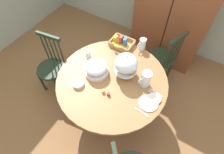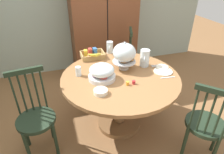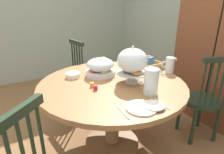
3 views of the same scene
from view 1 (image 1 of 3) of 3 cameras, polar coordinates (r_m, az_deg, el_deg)
The scene contains 19 objects.
ground_plane at distance 2.86m, azimuth -0.99°, elevation -9.30°, with size 10.00×10.00×0.00m, color brown.
wooden_armoire at distance 3.05m, azimuth 19.21°, elevation 20.11°, with size 1.18×0.60×1.96m.
dining_table at distance 2.38m, azimuth -0.00°, elevation -3.31°, with size 1.35×1.35×0.74m.
windsor_chair_near_window at distance 2.84m, azimuth -18.15°, elevation 2.75°, with size 0.40×0.40×0.97m.
windsor_chair_facing_door at distance 2.93m, azimuth 15.35°, elevation 5.63°, with size 0.43×0.43×0.97m.
pastry_stand_with_dome at distance 2.12m, azimuth 4.44°, elevation 4.05°, with size 0.28×0.28×0.34m.
fruit_platter_covered at distance 2.23m, azimuth -4.92°, elevation 2.76°, with size 0.30×0.30×0.18m.
orange_juice_pitcher at distance 2.14m, azimuth 10.39°, elevation -0.74°, with size 0.12×0.18×0.21m.
milk_pitcher at distance 2.54m, azimuth 9.37°, elevation 9.96°, with size 0.09×0.17×0.17m.
cereal_basket at distance 2.58m, azimuth 2.82°, elevation 10.56°, with size 0.32×0.30×0.12m.
china_plate_large at distance 2.09m, azimuth 11.24°, elevation -7.88°, with size 0.22×0.22×0.01m, color white.
china_plate_small at distance 2.12m, azimuth 13.07°, elevation -6.43°, with size 0.15×0.15×0.01m, color white.
cereal_bowl at distance 2.20m, azimuth -10.47°, elevation -1.99°, with size 0.14×0.14×0.04m, color white.
drinking_glass at distance 2.43m, azimuth -7.38°, elevation 7.00°, with size 0.06×0.06×0.11m, color silver.
jam_jar_strawberry at distance 2.09m, azimuth -1.14°, elevation -5.30°, with size 0.04×0.04×0.04m, color #B7282D.
jam_jar_apricot at distance 2.11m, azimuth -2.76°, elevation -4.44°, with size 0.04×0.04×0.04m, color orange.
table_knife at distance 2.16m, azimuth 13.17°, elevation -5.30°, with size 0.17×0.01×0.01m, color silver.
dinner_fork at distance 2.18m, azimuth 13.57°, elevation -4.76°, with size 0.17×0.01×0.01m, color silver.
soup_spoon at distance 2.03m, azimuth 9.12°, elevation -10.71°, with size 0.17×0.01×0.01m, color silver.
Camera 1 is at (0.71, -1.07, 2.56)m, focal length 29.47 mm.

